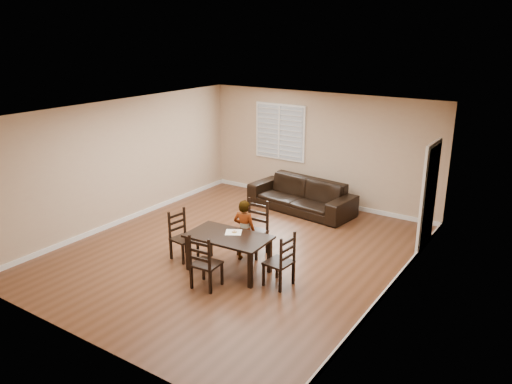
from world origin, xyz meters
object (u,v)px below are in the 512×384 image
Objects in this scene: sofa at (301,195)px; dining_table at (228,240)px; chair_near at (256,229)px; chair_far at (202,265)px; chair_left at (180,236)px; donut at (234,231)px; child at (244,230)px; chair_right at (284,263)px.

dining_table is at bearing -75.60° from sofa.
dining_table is 0.58× the size of sofa.
chair_far is (0.08, -1.71, -0.04)m from chair_near.
dining_table is 1.60× the size of chair_left.
chair_near is 1.71m from chair_far.
sofa is (-0.48, 4.23, -0.06)m from chair_far.
donut is at bearing 83.66° from dining_table.
dining_table is 1.42× the size of chair_near.
chair_near reaches higher than sofa.
child is at bearing 95.70° from donut.
chair_far is 10.59× the size of donut.
donut is at bearing -90.78° from chair_right.
chair_right reaches higher than dining_table.
chair_right is (2.21, 0.07, 0.01)m from chair_left.
chair_far is 1.31m from child.
chair_left is at bearing 18.18° from child.
chair_near is 1.10× the size of chair_right.
dining_table is 3.49m from sofa.
dining_table is 1.26× the size of child.
chair_left is at bearing -82.38° from chair_right.
chair_near is 0.81m from donut.
dining_table is at bearing -80.66° from chair_left.
chair_right is 0.81× the size of child.
chair_far is at bearing -88.04° from donut.
child is 0.46× the size of sofa.
chair_left is at bearing -138.53° from chair_near.
chair_left is 10.27× the size of donut.
dining_table is 0.20m from donut.
chair_right is 3.75m from sofa.
chair_far is (0.04, -0.77, -0.15)m from dining_table.
dining_table is 0.79m from chair_far.
sofa is (-1.55, 3.42, -0.06)m from chair_right.
dining_table is at bearing -82.30° from chair_right.
donut is (0.01, 0.16, 0.11)m from dining_table.
dining_table is 1.12m from chair_left.
chair_right is 0.37× the size of sofa.
child is at bearing -91.68° from chair_far.
chair_left is (-1.14, 0.74, -0.01)m from chair_far.
chair_left is 2.21m from chair_right.
donut is 0.04× the size of sofa.
child is at bearing -107.45° from chair_right.
chair_near reaches higher than chair_right.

